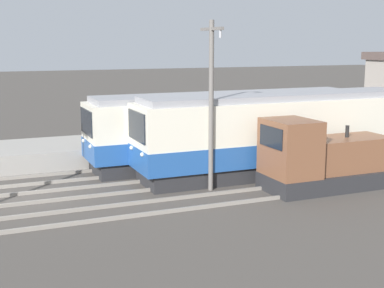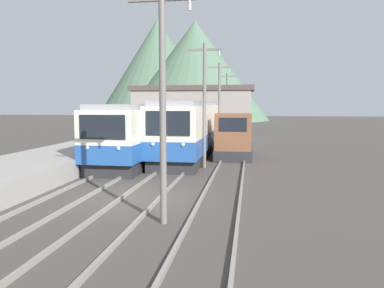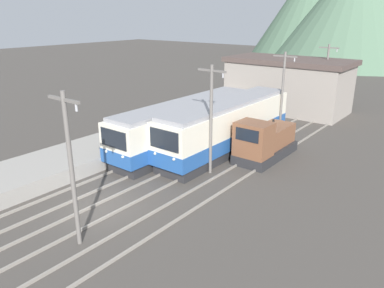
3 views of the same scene
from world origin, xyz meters
name	(u,v)px [view 3 (image 3 of 3)]	position (x,y,z in m)	size (l,w,h in m)	color
ground_plane	(104,208)	(0.00, 0.00, 0.00)	(200.00, 200.00, 0.00)	#47423D
platform_left	(39,171)	(-6.25, 0.00, 0.47)	(4.50, 54.00, 0.94)	gray
track_left	(75,193)	(-2.60, 0.00, 0.07)	(1.54, 60.00, 0.14)	gray
track_center	(107,208)	(0.20, 0.00, 0.07)	(1.54, 60.00, 0.14)	gray
track_right	(147,227)	(3.20, 0.00, 0.07)	(1.54, 60.00, 0.14)	gray
commuter_train_left	(187,126)	(-2.60, 10.22, 1.67)	(2.84, 14.42, 3.58)	#28282B
commuter_train_center	(227,128)	(0.20, 11.56, 1.74)	(2.84, 14.06, 3.76)	#28282B
shunting_locomotive	(264,142)	(3.20, 11.72, 1.21)	(2.40, 5.65, 3.00)	#28282B
catenary_mast_near	(71,165)	(1.71, -2.79, 3.78)	(2.00, 0.20, 6.92)	slate
catenary_mast_mid	(211,116)	(1.71, 7.28, 3.78)	(2.00, 0.20, 6.92)	slate
catenary_mast_far	(282,91)	(1.71, 17.35, 3.78)	(2.00, 0.20, 6.92)	slate
catenary_mast_distant	(326,76)	(1.71, 27.42, 3.78)	(2.00, 0.20, 6.92)	slate
station_building	(287,84)	(-1.72, 26.00, 2.74)	(12.60, 6.30, 5.43)	gray
mountain_backdrop	(338,5)	(-12.85, 73.23, 11.45)	(41.36, 37.15, 23.98)	#517056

